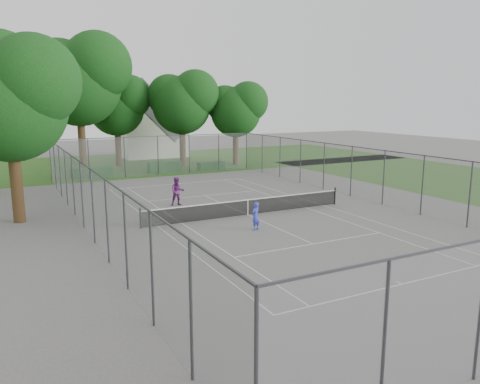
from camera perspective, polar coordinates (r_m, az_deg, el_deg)
name	(u,v)px	position (r m, az deg, el deg)	size (l,w,h in m)	color
ground	(248,215)	(27.43, 0.96, -2.82)	(120.00, 120.00, 0.00)	#5E5C59
grass_far	(133,163)	(51.45, -12.93, 3.42)	(60.00, 20.00, 0.00)	#264F16
court_markings	(248,215)	(27.43, 0.96, -2.80)	(11.03, 23.83, 0.01)	silver
tennis_net	(248,206)	(27.31, 0.96, -1.78)	(12.87, 0.10, 1.10)	black
perimeter_fence	(248,185)	(27.05, 0.97, 0.91)	(18.08, 34.08, 3.52)	#38383D
tree_far_left	(79,76)	(45.96, -19.00, 13.19)	(8.87, 8.10, 12.75)	#3A2615
tree_far_midleft	(117,104)	(49.45, -14.76, 10.38)	(6.40, 5.84, 9.19)	#3A2615
tree_far_midright	(183,100)	(48.03, -7.02, 11.04)	(6.72, 6.14, 9.67)	#3A2615
tree_far_right	(237,108)	(48.90, -0.43, 10.23)	(5.96, 5.44, 8.57)	#3A2615
tree_side_front	(10,95)	(27.76, -26.22, 10.57)	(6.97, 6.36, 10.01)	#3A2615
hedge_left	(91,173)	(42.68, -17.67, 2.24)	(3.44, 1.03, 0.86)	#164618
hedge_mid	(165,167)	(44.37, -9.15, 3.02)	(3.11, 0.89, 0.98)	#164618
hedge_right	(211,166)	(45.44, -3.54, 3.20)	(2.59, 0.95, 0.78)	#164618
house	(152,126)	(57.21, -10.66, 7.94)	(7.33, 5.68, 9.13)	beige
girl_player	(256,216)	(24.14, 1.91, -2.94)	(0.54, 0.35, 1.47)	#3540C9
woman_player	(177,191)	(29.99, -7.63, 0.06)	(0.88, 0.69, 1.82)	#6B246D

